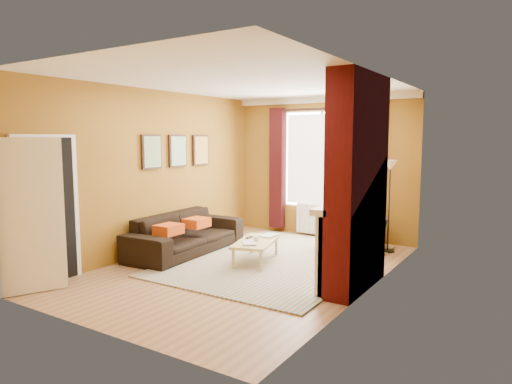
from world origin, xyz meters
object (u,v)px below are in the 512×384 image
Objects in this scene: coffee_table at (256,243)px; wicker_stool at (343,230)px; armchair at (352,233)px; sofa at (186,233)px; floor_lamp at (390,180)px.

wicker_stool reaches higher than coffee_table.
sofa is at bearing -0.70° from armchair.
wicker_stool is (2.05, 2.09, -0.08)m from sofa.
floor_lamp reaches higher than sofa.
sofa is at bearing 168.09° from coffee_table.
armchair is at bearing 41.05° from coffee_table.
sofa reaches higher than wicker_stool.
armchair is at bearing -155.65° from floor_lamp.
coffee_table is (-1.02, -1.58, 0.01)m from armchair.
armchair is 0.53m from wicker_stool.
floor_lamp is (0.88, -0.16, 1.01)m from wicker_stool.
coffee_table is at bearing -130.64° from floor_lamp.
sofa is 1.46× the size of floor_lamp.
floor_lamp is at bearing -10.19° from wicker_stool.
floor_lamp is (2.94, 1.94, 0.92)m from sofa.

